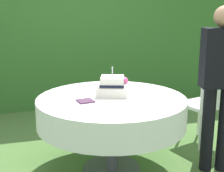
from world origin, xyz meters
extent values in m
plane|color=#476B33|center=(0.00, 0.00, 0.00)|extent=(20.00, 20.00, 0.00)
cube|color=#336628|center=(0.00, 2.40, 1.19)|extent=(5.89, 0.50, 2.38)
cylinder|color=#4C4C51|center=(0.00, 0.00, 0.01)|extent=(0.57, 0.57, 0.02)
cylinder|color=#4C4C51|center=(0.00, 0.00, 0.36)|extent=(0.12, 0.12, 0.71)
cylinder|color=olive|center=(0.00, 0.00, 0.73)|extent=(1.40, 1.40, 0.03)
cylinder|color=white|center=(0.00, 0.00, 0.61)|extent=(1.43, 1.43, 0.26)
cube|color=silver|center=(0.04, 0.10, 0.79)|extent=(0.38, 0.38, 0.09)
cube|color=silver|center=(0.04, 0.10, 0.88)|extent=(0.28, 0.28, 0.09)
cube|color=black|center=(0.04, 0.10, 0.85)|extent=(0.29, 0.29, 0.03)
sphere|color=#E04C8C|center=(0.18, 0.16, 0.86)|extent=(0.09, 0.09, 0.09)
cylinder|color=silver|center=(0.04, 0.10, 0.98)|extent=(0.01, 0.01, 0.10)
cylinder|color=white|center=(0.05, -0.37, 0.75)|extent=(0.15, 0.15, 0.01)
cylinder|color=white|center=(0.25, 0.39, 0.75)|extent=(0.14, 0.14, 0.01)
cube|color=#4C2D47|center=(-0.27, -0.07, 0.75)|extent=(0.16, 0.16, 0.01)
cylinder|color=white|center=(1.30, 0.53, 0.23)|extent=(0.03, 0.03, 0.45)
cylinder|color=white|center=(0.99, 0.44, 0.23)|extent=(0.03, 0.03, 0.45)
cylinder|color=white|center=(1.39, 0.22, 0.23)|extent=(0.03, 0.03, 0.45)
cylinder|color=white|center=(1.08, 0.14, 0.23)|extent=(0.03, 0.03, 0.45)
cube|color=white|center=(1.19, 0.33, 0.47)|extent=(0.50, 0.50, 0.04)
cube|color=white|center=(1.24, 0.16, 0.69)|extent=(0.40, 0.15, 0.40)
cylinder|color=black|center=(1.05, -0.32, 0.42)|extent=(0.12, 0.12, 0.85)
cylinder|color=black|center=(0.89, -0.28, 0.42)|extent=(0.12, 0.12, 0.85)
cube|color=black|center=(0.97, -0.30, 1.12)|extent=(0.40, 0.29, 0.55)
camera|label=1|loc=(-0.83, -2.83, 1.57)|focal=51.49mm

